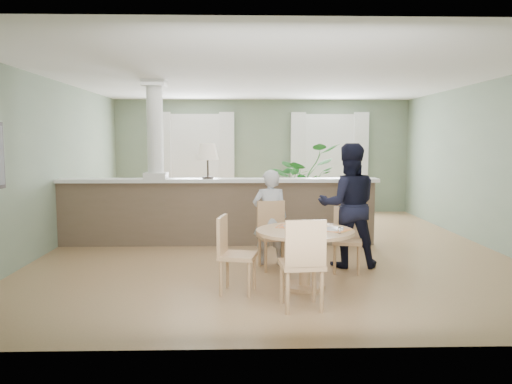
{
  "coord_description": "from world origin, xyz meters",
  "views": [
    {
      "loc": [
        -0.48,
        -8.0,
        1.73
      ],
      "look_at": [
        -0.29,
        -1.0,
        1.01
      ],
      "focal_mm": 35.0,
      "sensor_mm": 36.0,
      "label": 1
    }
  ],
  "objects_px": {
    "sofa": "(235,204)",
    "chair_side": "(232,250)",
    "dining_table": "(306,242)",
    "chair_near": "(303,260)",
    "man_person": "(348,205)",
    "houseplant": "(301,182)",
    "chair_far_man": "(347,236)",
    "child_person": "(270,217)",
    "chair_far_boy": "(273,231)"
  },
  "relations": [
    {
      "from": "chair_far_boy",
      "to": "chair_far_man",
      "type": "relative_size",
      "value": 1.07
    },
    {
      "from": "houseplant",
      "to": "chair_far_man",
      "type": "xyz_separation_m",
      "value": [
        0.13,
        -4.16,
        -0.37
      ]
    },
    {
      "from": "sofa",
      "to": "child_person",
      "type": "xyz_separation_m",
      "value": [
        0.54,
        -3.13,
        0.22
      ]
    },
    {
      "from": "man_person",
      "to": "houseplant",
      "type": "bearing_deg",
      "value": -85.75
    },
    {
      "from": "chair_side",
      "to": "child_person",
      "type": "height_order",
      "value": "child_person"
    },
    {
      "from": "sofa",
      "to": "child_person",
      "type": "height_order",
      "value": "child_person"
    },
    {
      "from": "chair_near",
      "to": "dining_table",
      "type": "bearing_deg",
      "value": -103.99
    },
    {
      "from": "houseplant",
      "to": "dining_table",
      "type": "distance_m",
      "value": 4.95
    },
    {
      "from": "dining_table",
      "to": "child_person",
      "type": "xyz_separation_m",
      "value": [
        -0.36,
        1.14,
        0.11
      ]
    },
    {
      "from": "chair_far_man",
      "to": "chair_side",
      "type": "xyz_separation_m",
      "value": [
        -1.51,
        -0.92,
        0.02
      ]
    },
    {
      "from": "chair_side",
      "to": "child_person",
      "type": "xyz_separation_m",
      "value": [
        0.51,
        1.3,
        0.18
      ]
    },
    {
      "from": "chair_far_man",
      "to": "chair_near",
      "type": "distance_m",
      "value": 1.74
    },
    {
      "from": "chair_far_boy",
      "to": "chair_near",
      "type": "distance_m",
      "value": 1.77
    },
    {
      "from": "chair_near",
      "to": "chair_side",
      "type": "xyz_separation_m",
      "value": [
        -0.74,
        0.64,
        -0.04
      ]
    },
    {
      "from": "houseplant",
      "to": "chair_far_boy",
      "type": "height_order",
      "value": "houseplant"
    },
    {
      "from": "sofa",
      "to": "child_person",
      "type": "bearing_deg",
      "value": -99.02
    },
    {
      "from": "chair_near",
      "to": "chair_side",
      "type": "bearing_deg",
      "value": -46.05
    },
    {
      "from": "dining_table",
      "to": "child_person",
      "type": "bearing_deg",
      "value": 107.3
    },
    {
      "from": "chair_far_man",
      "to": "chair_near",
      "type": "relative_size",
      "value": 0.89
    },
    {
      "from": "chair_near",
      "to": "child_person",
      "type": "height_order",
      "value": "child_person"
    },
    {
      "from": "chair_far_boy",
      "to": "child_person",
      "type": "bearing_deg",
      "value": 87.45
    },
    {
      "from": "dining_table",
      "to": "child_person",
      "type": "relative_size",
      "value": 0.86
    },
    {
      "from": "child_person",
      "to": "houseplant",
      "type": "bearing_deg",
      "value": -104.87
    },
    {
      "from": "sofa",
      "to": "houseplant",
      "type": "height_order",
      "value": "houseplant"
    },
    {
      "from": "child_person",
      "to": "sofa",
      "type": "bearing_deg",
      "value": -81.99
    },
    {
      "from": "sofa",
      "to": "chair_far_man",
      "type": "relative_size",
      "value": 3.63
    },
    {
      "from": "chair_side",
      "to": "child_person",
      "type": "bearing_deg",
      "value": -9.78
    },
    {
      "from": "dining_table",
      "to": "chair_far_man",
      "type": "distance_m",
      "value": 1.0
    },
    {
      "from": "dining_table",
      "to": "chair_near",
      "type": "xyz_separation_m",
      "value": [
        -0.13,
        -0.8,
        -0.03
      ]
    },
    {
      "from": "sofa",
      "to": "chair_far_man",
      "type": "bearing_deg",
      "value": -85.07
    },
    {
      "from": "chair_side",
      "to": "man_person",
      "type": "relative_size",
      "value": 0.52
    },
    {
      "from": "chair_near",
      "to": "man_person",
      "type": "relative_size",
      "value": 0.56
    },
    {
      "from": "dining_table",
      "to": "chair_near",
      "type": "distance_m",
      "value": 0.81
    },
    {
      "from": "dining_table",
      "to": "child_person",
      "type": "distance_m",
      "value": 1.2
    },
    {
      "from": "chair_far_man",
      "to": "man_person",
      "type": "xyz_separation_m",
      "value": [
        0.06,
        0.24,
        0.38
      ]
    },
    {
      "from": "chair_far_man",
      "to": "man_person",
      "type": "height_order",
      "value": "man_person"
    },
    {
      "from": "houseplant",
      "to": "chair_near",
      "type": "xyz_separation_m",
      "value": [
        -0.65,
        -5.72,
        -0.31
      ]
    },
    {
      "from": "houseplant",
      "to": "chair_near",
      "type": "height_order",
      "value": "houseplant"
    },
    {
      "from": "chair_side",
      "to": "man_person",
      "type": "bearing_deg",
      "value": -42.12
    },
    {
      "from": "chair_far_man",
      "to": "man_person",
      "type": "bearing_deg",
      "value": 87.51
    },
    {
      "from": "sofa",
      "to": "chair_side",
      "type": "relative_size",
      "value": 3.48
    },
    {
      "from": "chair_side",
      "to": "man_person",
      "type": "xyz_separation_m",
      "value": [
        1.57,
        1.16,
        0.36
      ]
    },
    {
      "from": "sofa",
      "to": "chair_side",
      "type": "xyz_separation_m",
      "value": [
        0.03,
        -4.43,
        0.04
      ]
    },
    {
      "from": "houseplant",
      "to": "dining_table",
      "type": "height_order",
      "value": "houseplant"
    },
    {
      "from": "dining_table",
      "to": "chair_side",
      "type": "height_order",
      "value": "chair_side"
    },
    {
      "from": "man_person",
      "to": "chair_far_boy",
      "type": "bearing_deg",
      "value": 4.06
    },
    {
      "from": "houseplant",
      "to": "chair_side",
      "type": "xyz_separation_m",
      "value": [
        -1.38,
        -5.08,
        -0.35
      ]
    },
    {
      "from": "man_person",
      "to": "chair_near",
      "type": "bearing_deg",
      "value": 66.54
    },
    {
      "from": "dining_table",
      "to": "houseplant",
      "type": "bearing_deg",
      "value": 83.95
    },
    {
      "from": "chair_near",
      "to": "chair_side",
      "type": "height_order",
      "value": "chair_near"
    }
  ]
}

